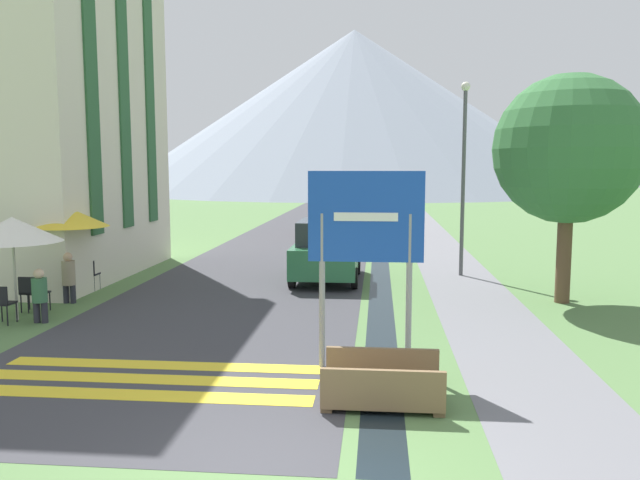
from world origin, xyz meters
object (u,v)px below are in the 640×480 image
object	(u,v)px
cafe_chair_nearest	(2,301)
cafe_umbrella_middle_yellow	(70,218)
road_sign	(366,237)
cafe_chair_far_left	(89,272)
person_standing_terrace	(83,256)
parked_car_near	(326,251)
person_seated_near	(69,275)
cafe_chair_near_left	(30,291)
tree_by_path	(569,150)
cafe_chair_near_right	(37,291)
streetlamp	(464,164)
cafe_chair_far_right	(83,271)
cafe_umbrella_front_white	(12,230)
person_seated_far	(40,293)
hotel_building	(31,60)
parked_car_far	(344,216)
footbridge	(382,387)

from	to	relation	value
cafe_chair_nearest	cafe_umbrella_middle_yellow	world-z (taller)	cafe_umbrella_middle_yellow
road_sign	cafe_chair_far_left	xyz separation A→B (m)	(-7.64, 5.91, -1.72)
cafe_umbrella_middle_yellow	person_standing_terrace	distance (m)	1.36
parked_car_near	person_seated_near	bearing A→B (deg)	-149.29
road_sign	parked_car_near	xyz separation A→B (m)	(-1.31, 8.01, -1.32)
road_sign	person_standing_terrace	world-z (taller)	road_sign
cafe_chair_near_left	cafe_umbrella_middle_yellow	size ratio (longest dim) A/B	0.36
cafe_chair_nearest	tree_by_path	size ratio (longest dim) A/B	0.15
parked_car_near	cafe_chair_nearest	world-z (taller)	parked_car_near
cafe_chair_near_right	streetlamp	world-z (taller)	streetlamp
cafe_chair_near_right	cafe_chair_far_right	distance (m)	2.77
cafe_umbrella_front_white	person_seated_far	distance (m)	1.52
parked_car_near	cafe_umbrella_front_white	distance (m)	8.46
parked_car_near	tree_by_path	size ratio (longest dim) A/B	0.68
parked_car_near	person_seated_far	world-z (taller)	parked_car_near
road_sign	tree_by_path	distance (m)	7.55
hotel_building	streetlamp	distance (m)	13.52
parked_car_far	cafe_chair_far_left	distance (m)	16.14
cafe_chair_near_right	cafe_chair_nearest	distance (m)	1.15
tree_by_path	hotel_building	bearing A→B (deg)	170.19
road_sign	cafe_chair_near_left	xyz separation A→B (m)	(-7.86, 3.36, -1.72)
cafe_chair_near_right	streetlamp	xyz separation A→B (m)	(10.47, 6.02, 2.95)
footbridge	road_sign	bearing A→B (deg)	100.81
cafe_chair_far_left	person_seated_near	bearing A→B (deg)	-88.25
road_sign	cafe_umbrella_front_white	xyz separation A→B (m)	(-7.75, 2.63, -0.22)
road_sign	cafe_chair_near_right	size ratio (longest dim) A/B	3.89
person_seated_near	parked_car_near	bearing A→B (deg)	30.71
cafe_chair_near_left	cafe_umbrella_middle_yellow	bearing A→B (deg)	107.99
cafe_chair_nearest	cafe_umbrella_front_white	world-z (taller)	cafe_umbrella_front_white
streetlamp	tree_by_path	bearing A→B (deg)	-61.74
road_sign	cafe_umbrella_front_white	size ratio (longest dim) A/B	1.45
cafe_umbrella_front_white	hotel_building	bearing A→B (deg)	114.58
cafe_chair_near_right	cafe_chair_near_left	distance (m)	0.19
cafe_chair_near_right	cafe_umbrella_front_white	distance (m)	1.66
cafe_umbrella_middle_yellow	person_seated_far	bearing A→B (deg)	-77.58
footbridge	cafe_umbrella_middle_yellow	bearing A→B (deg)	140.65
person_seated_near	tree_by_path	bearing A→B (deg)	5.77
cafe_chair_far_left	cafe_chair_nearest	distance (m)	3.72
tree_by_path	cafe_chair_far_left	bearing A→B (deg)	178.62
cafe_chair_near_left	tree_by_path	bearing A→B (deg)	35.32
road_sign	person_seated_near	bearing A→B (deg)	149.48
person_seated_far	cafe_umbrella_middle_yellow	bearing A→B (deg)	102.42
streetlamp	parked_car_far	bearing A→B (deg)	110.59
parked_car_near	cafe_chair_near_left	world-z (taller)	parked_car_near
hotel_building	cafe_umbrella_front_white	size ratio (longest dim) A/B	5.36
cafe_chair_near_left	parked_car_far	bearing A→B (deg)	95.30
parked_car_far	person_seated_far	bearing A→B (deg)	-106.81
parked_car_near	cafe_chair_near_left	distance (m)	8.04
cafe_chair_far_left	person_seated_near	size ratio (longest dim) A/B	0.67
cafe_chair_far_left	streetlamp	xyz separation A→B (m)	(10.43, 3.44, 2.95)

